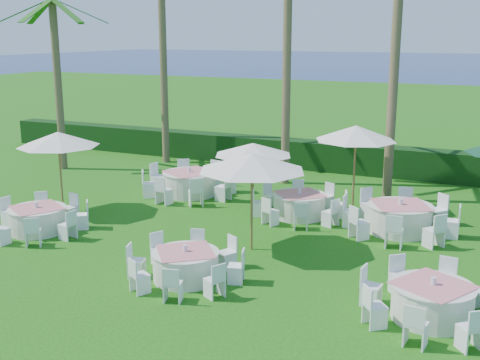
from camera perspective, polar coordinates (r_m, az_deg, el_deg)
The scene contains 17 objects.
ground at distance 15.13m, azimuth -3.67°, elevation -8.37°, with size 120.00×120.00×0.00m, color #145E10.
hedge at distance 25.73m, azimuth 9.03°, elevation 2.17°, with size 34.00×1.00×1.20m, color black.
ocean at distance 114.66m, azimuth 21.54°, elevation 9.97°, with size 260.00×260.00×0.00m, color #07184D.
banquet_table_a at distance 18.65m, azimuth -18.65°, elevation -3.51°, with size 2.94×2.94×0.89m.
banquet_table_b at distance 14.39m, azimuth -5.18°, elevation -8.00°, with size 2.78×2.78×0.86m.
banquet_table_c at distance 13.07m, azimuth 17.75°, elevation -10.85°, with size 2.97×2.97×0.90m.
banquet_table_d at distance 21.74m, azimuth -4.79°, elevation -0.26°, with size 3.40×3.40×1.02m.
banquet_table_e at distance 19.20m, azimuth 5.65°, elevation -2.33°, with size 2.91×2.91×0.91m.
banquet_table_f at distance 18.25m, azimuth 14.90°, elevation -3.45°, with size 3.34×3.34×1.00m.
umbrella_a at distance 20.03m, azimuth -16.86°, elevation 3.73°, with size 2.60×2.60×2.64m.
umbrella_b at distance 15.71m, azimuth 1.13°, elevation 1.71°, with size 2.89×2.89×2.64m.
umbrella_c at distance 19.35m, azimuth 1.25°, elevation 2.95°, with size 2.55×2.55×2.26m.
umbrella_d at distance 19.73m, azimuth 10.94°, elevation 4.39°, with size 2.65×2.65×2.81m.
palm_a at distance 26.93m, azimuth -7.36°, elevation 13.83°, with size 4.40×4.17×10.60m.
palm_b at distance 22.88m, azimuth 4.46°, elevation 11.13°, with size 4.40×3.98×8.41m.
palm_c at distance 20.94m, azimuth 14.73°, elevation 15.35°, with size 4.36×4.27×11.89m.
palm_f at distance 26.51m, azimuth -16.93°, elevation 9.44°, with size 4.20×4.39×7.07m.
Camera 1 is at (6.69, -12.32, 5.69)m, focal length 45.00 mm.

